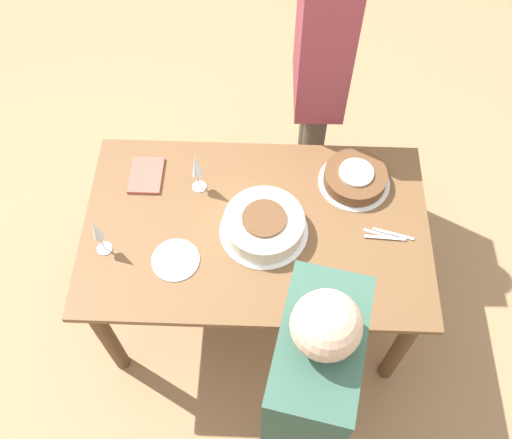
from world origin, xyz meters
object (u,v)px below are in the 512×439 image
(wine_glass_near, at_px, (97,232))
(wine_glass_far, at_px, (196,167))
(person_cutting, at_px, (321,60))
(person_watching, at_px, (308,388))
(cake_center_white, at_px, (264,225))
(cake_front_chocolate, at_px, (355,178))

(wine_glass_near, height_order, wine_glass_far, wine_glass_far)
(wine_glass_far, height_order, person_cutting, person_cutting)
(wine_glass_near, distance_m, wine_glass_far, 0.48)
(person_cutting, bearing_deg, person_watching, -3.77)
(cake_center_white, bearing_deg, cake_front_chocolate, -146.15)
(cake_front_chocolate, bearing_deg, wine_glass_near, 19.63)
(cake_front_chocolate, bearing_deg, person_watching, 76.66)
(cake_front_chocolate, xyz_separation_m, wine_glass_far, (0.67, 0.05, 0.11))
(wine_glass_far, height_order, person_watching, person_watching)
(wine_glass_near, distance_m, person_cutting, 1.22)
(cake_front_chocolate, height_order, wine_glass_far, wine_glass_far)
(cake_center_white, bearing_deg, wine_glass_far, -36.37)
(cake_center_white, relative_size, cake_front_chocolate, 1.18)
(person_cutting, height_order, person_watching, person_cutting)
(cake_center_white, bearing_deg, wine_glass_near, 9.56)
(cake_center_white, distance_m, wine_glass_far, 0.37)
(person_cutting, xyz_separation_m, person_watching, (0.07, 1.43, -0.05))
(person_cutting, bearing_deg, cake_front_chocolate, 17.39)
(cake_front_chocolate, relative_size, wine_glass_near, 1.53)
(wine_glass_far, bearing_deg, person_cutting, -134.55)
(cake_front_chocolate, bearing_deg, person_cutting, -71.59)
(wine_glass_near, xyz_separation_m, person_cutting, (-0.87, -0.84, 0.12))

